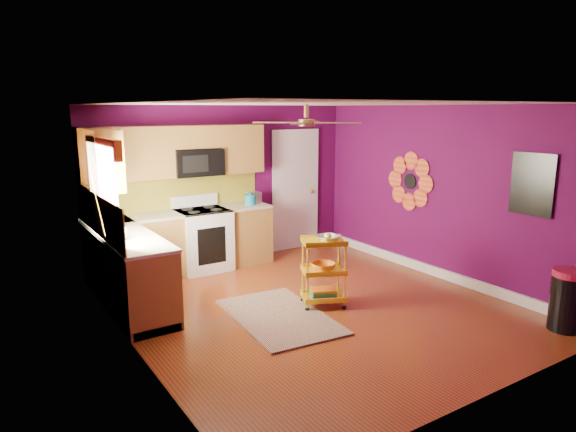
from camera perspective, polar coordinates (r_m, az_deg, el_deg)
ground at (r=6.59m, az=2.90°, el=-9.96°), size 5.00×5.00×0.00m
room_envelope at (r=6.19m, az=3.26°, el=4.27°), size 4.54×5.04×2.52m
lower_cabinets at (r=7.42m, az=-13.99°, el=-4.26°), size 2.81×2.31×0.94m
electric_range at (r=8.00m, az=-9.44°, el=-2.53°), size 0.76×0.66×1.13m
upper_cabinetry at (r=7.54m, az=-14.64°, el=6.54°), size 2.80×2.30×1.26m
left_window at (r=6.20m, az=-19.90°, el=4.58°), size 0.08×1.35×1.08m
panel_door at (r=9.03m, az=0.81°, el=2.78°), size 0.95×0.11×2.15m
right_wall_art at (r=7.49m, az=18.59°, el=3.54°), size 0.04×2.74×1.04m
ceiling_fan at (r=6.29m, az=2.04°, el=10.42°), size 1.01×1.01×0.26m
shag_rug at (r=6.25m, az=-0.95°, el=-11.08°), size 1.16×1.74×0.02m
rolling_cart at (r=6.45m, az=4.04°, el=-5.88°), size 0.63×0.56×0.95m
trash_can at (r=6.59m, az=28.60°, el=-8.22°), size 0.47×0.47×0.70m
teal_kettle at (r=8.22m, az=-4.23°, el=1.85°), size 0.18×0.18×0.21m
toaster at (r=8.36m, az=-3.82°, el=2.07°), size 0.22×0.15×0.18m
soap_bottle_a at (r=6.41m, az=-17.91°, el=-1.51°), size 0.08×0.08×0.18m
soap_bottle_b at (r=6.73m, az=-18.43°, el=-0.98°), size 0.13×0.13×0.17m
counter_dish at (r=7.07m, az=-18.88°, el=-0.85°), size 0.24×0.24×0.06m
counter_cup at (r=6.30m, az=-17.94°, el=-2.10°), size 0.13×0.13×0.10m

